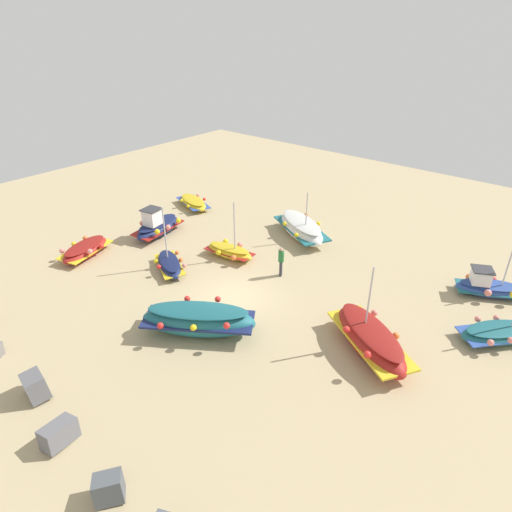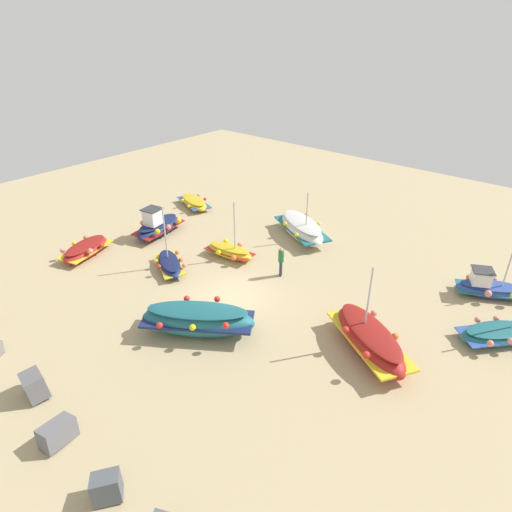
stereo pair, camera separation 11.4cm
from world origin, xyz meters
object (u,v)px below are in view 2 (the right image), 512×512
at_px(fishing_boat_1, 369,339).
at_px(fishing_boat_7, 86,249).
at_px(fishing_boat_6, 158,226).
at_px(person_walking, 281,260).
at_px(fishing_boat_5, 170,264).
at_px(fishing_boat_8, 194,202).
at_px(fishing_boat_2, 198,319).
at_px(fishing_boat_3, 489,287).
at_px(fishing_boat_9, 497,334).
at_px(fishing_boat_4, 302,228).
at_px(fishing_boat_0, 230,251).

relative_size(fishing_boat_1, fishing_boat_7, 1.32).
height_order(fishing_boat_1, fishing_boat_6, fishing_boat_1).
bearing_deg(person_walking, fishing_boat_5, -169.36).
xyz_separation_m(fishing_boat_6, fishing_boat_8, (1.87, -4.94, -0.30)).
relative_size(fishing_boat_8, person_walking, 2.12).
bearing_deg(fishing_boat_6, fishing_boat_2, 49.96).
relative_size(fishing_boat_2, fishing_boat_7, 1.41).
bearing_deg(fishing_boat_3, person_walking, 2.04).
bearing_deg(fishing_boat_2, fishing_boat_1, 175.63).
bearing_deg(fishing_boat_9, fishing_boat_5, -31.04).
bearing_deg(fishing_boat_5, fishing_boat_4, 96.10).
bearing_deg(fishing_boat_9, fishing_boat_4, -62.90).
relative_size(fishing_boat_0, fishing_boat_9, 1.04).
bearing_deg(fishing_boat_4, person_walking, 140.90).
relative_size(fishing_boat_0, fishing_boat_3, 1.03).
distance_m(fishing_boat_2, fishing_boat_4, 11.57).
distance_m(fishing_boat_1, fishing_boat_7, 17.71).
relative_size(fishing_boat_2, fishing_boat_8, 1.42).
bearing_deg(fishing_boat_7, fishing_boat_4, -56.51).
distance_m(fishing_boat_1, person_walking, 7.35).
distance_m(fishing_boat_0, fishing_boat_3, 14.39).
distance_m(fishing_boat_1, fishing_boat_2, 7.66).
distance_m(fishing_boat_4, fishing_boat_5, 9.10).
height_order(fishing_boat_3, fishing_boat_7, fishing_boat_3).
height_order(fishing_boat_0, fishing_boat_8, fishing_boat_0).
distance_m(fishing_boat_6, fishing_boat_9, 20.61).
height_order(fishing_boat_5, fishing_boat_8, fishing_boat_5).
bearing_deg(fishing_boat_5, fishing_boat_2, -0.16).
distance_m(fishing_boat_2, fishing_boat_8, 15.57).
relative_size(fishing_boat_0, fishing_boat_4, 0.70).
relative_size(fishing_boat_3, fishing_boat_5, 0.95).
bearing_deg(fishing_boat_0, fishing_boat_4, -116.02).
distance_m(fishing_boat_7, fishing_boat_9, 22.78).
relative_size(fishing_boat_2, fishing_boat_5, 1.40).
height_order(fishing_boat_2, fishing_boat_6, fishing_boat_6).
bearing_deg(fishing_boat_3, fishing_boat_7, 1.49).
bearing_deg(fishing_boat_9, fishing_boat_3, -118.78).
distance_m(fishing_boat_3, fishing_boat_5, 17.36).
relative_size(fishing_boat_7, fishing_boat_8, 1.01).
height_order(fishing_boat_2, fishing_boat_3, fishing_boat_3).
xyz_separation_m(fishing_boat_3, fishing_boat_6, (19.03, 6.52, 0.15)).
bearing_deg(person_walking, fishing_boat_8, 137.46).
bearing_deg(fishing_boat_9, fishing_boat_6, -41.56).
height_order(fishing_boat_1, fishing_boat_5, fishing_boat_1).
bearing_deg(person_walking, fishing_boat_1, -45.09).
xyz_separation_m(fishing_boat_5, fishing_boat_8, (6.10, -7.49, -0.03)).
height_order(fishing_boat_2, person_walking, person_walking).
bearing_deg(fishing_boat_4, fishing_boat_2, 129.59).
bearing_deg(fishing_boat_0, fishing_boat_2, 114.74).
distance_m(fishing_boat_3, fishing_boat_7, 23.02).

